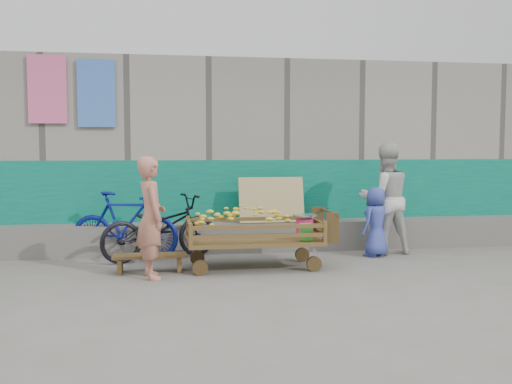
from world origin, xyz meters
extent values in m
plane|color=#605E57|center=(0.00, 0.00, 0.00)|extent=(80.00, 80.00, 0.00)
cube|color=gray|center=(0.00, 4.10, 1.50)|extent=(12.00, 3.00, 3.00)
cube|color=#06665D|center=(0.00, 2.58, 0.70)|extent=(12.00, 0.03, 1.40)
cube|color=#605E59|center=(0.00, 2.35, 0.23)|extent=(12.00, 0.50, 0.45)
cube|color=tan|center=(0.30, 2.22, 0.80)|extent=(1.00, 0.19, 0.68)
cube|color=#E25F91|center=(-3.00, 2.56, 2.45)|extent=(0.55, 0.03, 1.00)
cube|color=#4477D2|center=(-2.30, 2.56, 2.40)|extent=(0.55, 0.03, 1.00)
cube|color=#533918|center=(-0.15, 1.07, 0.37)|extent=(1.76, 0.88, 0.05)
cylinder|color=#362711|center=(-0.88, 0.74, 0.10)|extent=(0.20, 0.06, 0.20)
cube|color=#533918|center=(-1.00, 0.66, 0.53)|extent=(0.05, 0.05, 0.27)
cylinder|color=#362711|center=(-0.88, 1.39, 0.10)|extent=(0.20, 0.06, 0.20)
cube|color=#533918|center=(-1.00, 1.48, 0.53)|extent=(0.05, 0.05, 0.27)
cylinder|color=#362711|center=(0.58, 0.74, 0.10)|extent=(0.20, 0.06, 0.20)
cube|color=#533918|center=(0.70, 0.66, 0.53)|extent=(0.05, 0.05, 0.27)
cylinder|color=#362711|center=(0.58, 1.39, 0.10)|extent=(0.20, 0.06, 0.20)
cube|color=#533918|center=(0.70, 1.48, 0.53)|extent=(0.05, 0.05, 0.27)
cube|color=#533918|center=(-0.15, 0.66, 0.49)|extent=(1.70, 0.04, 0.05)
cube|color=#533918|center=(-0.15, 0.66, 0.60)|extent=(1.70, 0.04, 0.05)
cube|color=#533918|center=(-0.15, 1.48, 0.49)|extent=(1.70, 0.04, 0.05)
cube|color=#533918|center=(-0.15, 1.48, 0.60)|extent=(1.70, 0.04, 0.05)
cube|color=#533918|center=(-1.00, 1.07, 0.49)|extent=(0.04, 0.82, 0.05)
cube|color=#533918|center=(-1.00, 1.07, 0.60)|extent=(0.04, 0.82, 0.05)
cube|color=#533918|center=(0.70, 1.07, 0.49)|extent=(0.04, 0.82, 0.05)
cube|color=#533918|center=(0.70, 1.07, 0.60)|extent=(0.04, 0.82, 0.05)
cylinder|color=#362711|center=(0.87, 1.07, 0.73)|extent=(0.04, 0.78, 0.04)
cube|color=#362711|center=(0.81, 1.43, 0.57)|extent=(0.18, 0.04, 0.39)
cube|color=#362711|center=(0.81, 0.71, 0.57)|extent=(0.18, 0.04, 0.39)
ellipsoid|color=yellow|center=(-0.25, 1.07, 0.60)|extent=(1.27, 0.68, 0.43)
cylinder|color=#FF297E|center=(0.53, 1.07, 0.52)|extent=(0.23, 0.23, 0.25)
cylinder|color=silver|center=(0.53, 1.07, 0.65)|extent=(0.03, 0.03, 0.06)
cylinder|color=silver|center=(0.53, 1.07, 0.69)|extent=(0.33, 0.33, 0.02)
cube|color=green|center=(0.48, 0.79, 0.51)|extent=(0.16, 0.12, 0.21)
cube|color=#533918|center=(-1.51, 1.02, 0.21)|extent=(0.93, 0.28, 0.04)
cube|color=#533918|center=(-1.88, 1.02, 0.09)|extent=(0.06, 0.26, 0.19)
cube|color=#533918|center=(-1.13, 1.02, 0.09)|extent=(0.06, 0.26, 0.19)
imported|color=#B8705B|center=(-1.48, 0.70, 0.74)|extent=(0.48, 0.61, 1.49)
imported|color=beige|center=(1.96, 1.82, 0.83)|extent=(0.83, 0.66, 1.66)
imported|color=#3846A1|center=(1.74, 1.61, 0.51)|extent=(0.59, 0.55, 1.02)
imported|color=black|center=(-1.38, 1.85, 0.46)|extent=(1.85, 1.23, 0.92)
imported|color=navy|center=(-1.89, 2.05, 0.48)|extent=(1.66, 0.93, 0.96)
camera|label=1|loc=(-1.30, -6.29, 1.58)|focal=40.00mm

